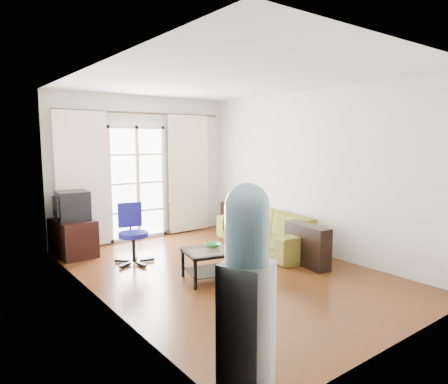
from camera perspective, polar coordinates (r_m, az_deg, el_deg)
The scene contains 20 objects.
floor at distance 5.87m, azimuth 0.18°, elevation -11.27°, with size 5.20×5.20×0.00m, color brown.
ceiling at distance 5.62m, azimuth 0.19°, elevation 15.80°, with size 5.20×5.20×0.00m, color white.
wall_back at distance 7.81m, azimuth -11.48°, elevation 3.38°, with size 3.60×0.02×2.70m, color white.
wall_front at distance 3.87m, azimuth 24.23°, elevation -1.16°, with size 3.60×0.02×2.70m, color white.
wall_left at distance 4.72m, azimuth -17.46°, elevation 0.61°, with size 0.02×5.20×2.70m, color white.
wall_right at distance 6.82m, azimuth 12.31°, elevation 2.79°, with size 0.02×5.20×2.70m, color white.
french_door at distance 7.72m, azimuth -12.25°, elevation 1.27°, with size 1.16×0.06×2.15m.
curtain_rod at distance 7.71m, azimuth -11.36°, elevation 11.00°, with size 0.04×0.04×3.30m, color #4C3F2D.
curtain_left at distance 7.27m, azimuth -19.59°, elevation 1.62°, with size 0.90×0.07×2.35m, color #FFEFCD.
curtain_right at distance 8.17m, azimuth -5.07°, elevation 2.62°, with size 0.90×0.07×2.35m, color #FFEFCD.
radiator at distance 8.23m, azimuth -5.96°, elevation -3.47°, with size 0.64×0.12×0.64m, color gray.
sofa at distance 7.03m, azimuth 6.04°, elevation -5.47°, with size 1.18×2.28×0.63m, color olive.
coffee_table at distance 5.53m, azimuth -0.27°, elevation -9.57°, with size 1.13×0.81×0.42m.
bowl at distance 5.56m, azimuth -1.64°, elevation -7.60°, with size 0.26×0.26×0.05m, color #379953.
book at distance 5.73m, azimuth 0.97°, elevation -7.31°, with size 0.20×0.24×0.02m, color #AA3415.
remote at distance 5.52m, azimuth 1.54°, elevation -7.88°, with size 0.18×0.05×0.02m, color black.
tv_stand at distance 7.01m, azimuth -20.76°, elevation -6.11°, with size 0.54×0.81×0.60m, color black.
crt_tv at distance 6.92m, azimuth -20.97°, elevation -1.81°, with size 0.55×0.54×0.47m.
task_chair at distance 6.33m, azimuth -12.84°, elevation -7.51°, with size 0.74×0.74×0.92m.
water_cooler at distance 2.92m, azimuth 3.25°, elevation -13.64°, with size 0.42×0.42×1.59m.
Camera 1 is at (-3.37, -4.42, 1.89)m, focal length 32.00 mm.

